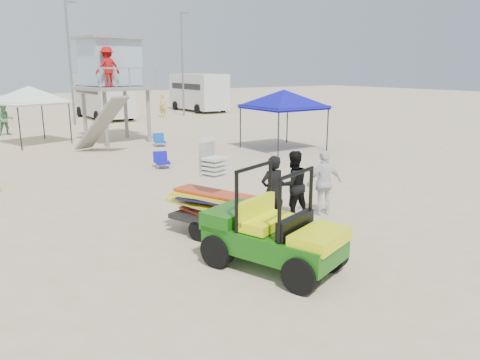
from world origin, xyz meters
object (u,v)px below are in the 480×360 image
utility_cart (274,224)px  surf_trailer (212,200)px  canopy_blue (284,93)px  man_left (272,191)px  lifeguard_tower (111,66)px

utility_cart → surf_trailer: 2.34m
utility_cart → canopy_blue: (8.71, 10.58, 1.75)m
man_left → lifeguard_tower: size_ratio=0.34×
utility_cart → canopy_blue: 13.82m
lifeguard_tower → canopy_blue: size_ratio=1.61×
surf_trailer → canopy_blue: bearing=43.5°
utility_cart → surf_trailer: bearing=89.8°
lifeguard_tower → surf_trailer: bearing=-100.7°
lifeguard_tower → canopy_blue: bearing=-48.3°
surf_trailer → canopy_blue: 12.13m
surf_trailer → man_left: size_ratio=1.33×
lifeguard_tower → canopy_blue: 8.94m
surf_trailer → canopy_blue: (8.70, 8.25, 1.84)m
surf_trailer → man_left: bearing=-11.2°
man_left → canopy_blue: canopy_blue is taller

